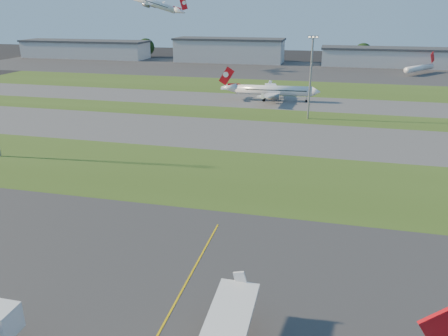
% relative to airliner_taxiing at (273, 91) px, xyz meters
% --- Properties ---
extents(grass_strip_a, '(300.00, 34.00, 0.01)m').
position_rel_airliner_taxiing_xyz_m(grass_strip_a, '(0.06, -82.27, -3.93)').
color(grass_strip_a, '#3A531B').
rests_on(grass_strip_a, ground).
extents(taxiway_a, '(300.00, 32.00, 0.01)m').
position_rel_airliner_taxiing_xyz_m(taxiway_a, '(0.06, -49.27, -3.93)').
color(taxiway_a, '#515154').
rests_on(taxiway_a, ground).
extents(grass_strip_b, '(300.00, 18.00, 0.01)m').
position_rel_airliner_taxiing_xyz_m(grass_strip_b, '(0.06, -24.27, -3.93)').
color(grass_strip_b, '#3A531B').
rests_on(grass_strip_b, ground).
extents(taxiway_b, '(300.00, 26.00, 0.01)m').
position_rel_airliner_taxiing_xyz_m(taxiway_b, '(0.06, -2.27, -3.93)').
color(taxiway_b, '#515154').
rests_on(taxiway_b, ground).
extents(grass_strip_c, '(300.00, 40.00, 0.01)m').
position_rel_airliner_taxiing_xyz_m(grass_strip_c, '(0.06, 30.73, -3.93)').
color(grass_strip_c, '#3A531B').
rests_on(grass_strip_c, ground).
extents(apron_far, '(400.00, 80.00, 0.01)m').
position_rel_airliner_taxiing_xyz_m(apron_far, '(0.06, 90.73, -3.93)').
color(apron_far, '#333335').
rests_on(apron_far, ground).
extents(airliner_taxiing, '(35.94, 30.45, 11.21)m').
position_rel_airliner_taxiing_xyz_m(airliner_taxiing, '(0.00, 0.00, 0.00)').
color(airliner_taxiing, white).
rests_on(airliner_taxiing, ground).
extents(airliner_departing, '(35.50, 30.05, 11.07)m').
position_rel_airliner_taxiing_xyz_m(airliner_departing, '(-79.60, 77.21, 32.34)').
color(airliner_departing, white).
extents(mini_jet_near, '(18.64, 23.86, 9.48)m').
position_rel_airliner_taxiing_xyz_m(mini_jet_near, '(67.18, 89.81, -0.65)').
color(mini_jet_near, white).
rests_on(mini_jet_near, ground).
extents(light_mast_centre, '(3.20, 0.70, 25.80)m').
position_rel_airliner_taxiing_xyz_m(light_mast_centre, '(15.06, -26.27, 10.88)').
color(light_mast_centre, gray).
rests_on(light_mast_centre, ground).
extents(hangar_far_west, '(91.80, 23.00, 12.20)m').
position_rel_airliner_taxiing_xyz_m(hangar_far_west, '(-149.94, 120.73, 2.20)').
color(hangar_far_west, '#A4A7AC').
rests_on(hangar_far_west, ground).
extents(hangar_west, '(71.40, 23.00, 15.20)m').
position_rel_airliner_taxiing_xyz_m(hangar_west, '(-44.94, 120.73, 3.70)').
color(hangar_west, '#A4A7AC').
rests_on(hangar_west, ground).
extents(hangar_east, '(81.60, 23.00, 11.20)m').
position_rel_airliner_taxiing_xyz_m(hangar_east, '(55.06, 120.73, 1.70)').
color(hangar_east, '#A4A7AC').
rests_on(hangar_east, ground).
extents(tree_far_west, '(11.00, 11.00, 12.00)m').
position_rel_airliner_taxiing_xyz_m(tree_far_west, '(-189.94, 133.73, 2.55)').
color(tree_far_west, black).
rests_on(tree_far_west, ground).
extents(tree_west, '(12.10, 12.10, 13.20)m').
position_rel_airliner_taxiing_xyz_m(tree_west, '(-109.94, 135.73, 3.20)').
color(tree_west, black).
rests_on(tree_west, ground).
extents(tree_mid_west, '(9.90, 9.90, 10.80)m').
position_rel_airliner_taxiing_xyz_m(tree_mid_west, '(-19.94, 131.73, 1.90)').
color(tree_mid_west, black).
rests_on(tree_mid_west, ground).
extents(tree_mid_east, '(11.55, 11.55, 12.60)m').
position_rel_airliner_taxiing_xyz_m(tree_mid_east, '(40.06, 134.73, 2.88)').
color(tree_mid_east, black).
rests_on(tree_mid_east, ground).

